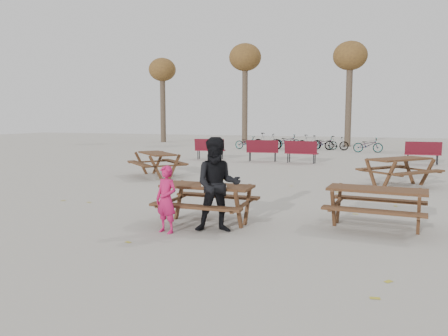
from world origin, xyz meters
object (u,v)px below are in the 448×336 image
(main_picnic_table, at_px, (207,194))
(adult, at_px, (218,185))
(soda_bottle, at_px, (203,183))
(picnic_table_east, at_px, (376,208))
(food_tray, at_px, (221,186))
(child, at_px, (166,199))
(picnic_table_north, at_px, (157,165))
(picnic_table_far, at_px, (399,172))

(main_picnic_table, distance_m, adult, 0.73)
(soda_bottle, bearing_deg, main_picnic_table, 86.11)
(soda_bottle, relative_size, picnic_table_east, 0.10)
(food_tray, bearing_deg, main_picnic_table, 155.54)
(main_picnic_table, height_order, adult, adult)
(adult, relative_size, picnic_table_east, 0.98)
(child, xyz_separation_m, adult, (0.86, 0.37, 0.26))
(soda_bottle, bearing_deg, picnic_table_east, 15.83)
(picnic_table_north, height_order, picnic_table_far, picnic_table_far)
(main_picnic_table, xyz_separation_m, food_tray, (0.36, -0.17, 0.21))
(food_tray, height_order, picnic_table_north, picnic_table_north)
(food_tray, xyz_separation_m, picnic_table_east, (2.81, 0.88, -0.41))
(main_picnic_table, relative_size, child, 1.46)
(picnic_table_east, bearing_deg, soda_bottle, -159.19)
(main_picnic_table, distance_m, child, 1.00)
(food_tray, xyz_separation_m, child, (-0.80, -0.73, -0.17))
(main_picnic_table, relative_size, food_tray, 10.00)
(soda_bottle, xyz_separation_m, adult, (0.43, -0.34, 0.03))
(food_tray, relative_size, soda_bottle, 1.06)
(main_picnic_table, xyz_separation_m, adult, (0.42, -0.52, 0.29))
(adult, bearing_deg, child, -176.60)
(food_tray, distance_m, soda_bottle, 0.38)
(picnic_table_north, relative_size, picnic_table_far, 0.98)
(child, xyz_separation_m, picnic_table_far, (4.22, 7.17, -0.18))
(main_picnic_table, xyz_separation_m, child, (-0.44, -0.90, 0.03))
(picnic_table_north, bearing_deg, child, -17.74)
(picnic_table_far, bearing_deg, child, -168.96)
(picnic_table_north, bearing_deg, soda_bottle, -12.06)
(soda_bottle, height_order, picnic_table_north, soda_bottle)
(main_picnic_table, bearing_deg, picnic_table_east, 12.69)
(adult, xyz_separation_m, picnic_table_north, (-4.65, 6.30, -0.45))
(food_tray, distance_m, picnic_table_east, 2.97)
(main_picnic_table, xyz_separation_m, picnic_table_east, (3.17, 0.71, -0.20))
(picnic_table_far, bearing_deg, food_tray, -166.46)
(main_picnic_table, bearing_deg, picnic_table_north, 126.24)
(main_picnic_table, height_order, picnic_table_north, picnic_table_north)
(picnic_table_far, bearing_deg, soda_bottle, -168.91)
(food_tray, relative_size, picnic_table_east, 0.10)
(child, distance_m, picnic_table_east, 3.96)
(soda_bottle, relative_size, child, 0.14)
(main_picnic_table, height_order, child, child)
(picnic_table_east, relative_size, picnic_table_north, 0.90)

